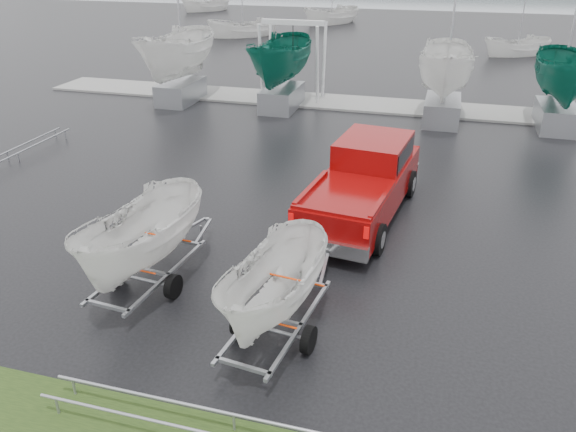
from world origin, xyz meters
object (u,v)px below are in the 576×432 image
(pickup_truck, at_px, (366,178))
(trailer_parked, at_px, (138,184))
(trailer_hitched, at_px, (276,233))
(boat_hoist, at_px, (293,49))

(pickup_truck, distance_m, trailer_parked, 7.41)
(trailer_hitched, distance_m, boat_hoist, 20.20)
(pickup_truck, distance_m, trailer_hitched, 6.95)
(boat_hoist, bearing_deg, trailer_hitched, -75.70)
(trailer_hitched, distance_m, trailer_parked, 3.74)
(pickup_truck, bearing_deg, trailer_hitched, -90.00)
(trailer_parked, distance_m, boat_hoist, 18.59)
(trailer_hitched, relative_size, trailer_parked, 0.91)
(pickup_truck, height_order, boat_hoist, boat_hoist)
(trailer_hitched, height_order, trailer_parked, trailer_parked)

